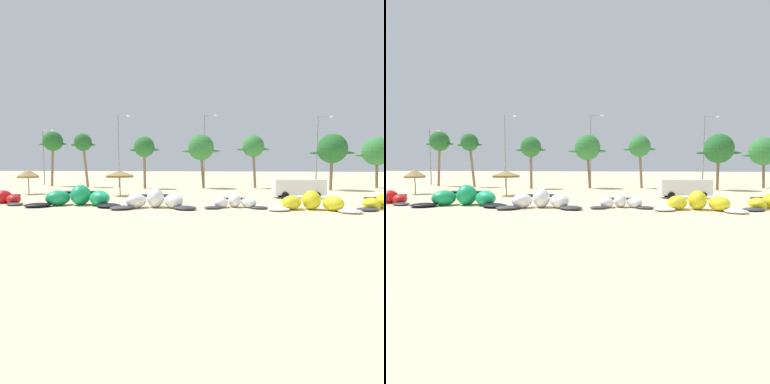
% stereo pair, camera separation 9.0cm
% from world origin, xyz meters
% --- Properties ---
extents(ground_plane, '(260.00, 260.00, 0.00)m').
position_xyz_m(ground_plane, '(0.00, 0.00, 0.00)').
color(ground_plane, beige).
extents(kite_far_left, '(5.85, 2.93, 1.11)m').
position_xyz_m(kite_far_left, '(-10.79, 0.31, 0.43)').
color(kite_far_left, '#333338').
rests_on(kite_far_left, ground).
extents(kite_left, '(8.04, 3.90, 1.65)m').
position_xyz_m(kite_left, '(-3.60, -0.22, 0.63)').
color(kite_left, black).
rests_on(kite_left, ground).
extents(kite_left_of_center, '(6.76, 3.44, 1.48)m').
position_xyz_m(kite_left_of_center, '(2.87, -1.02, 0.56)').
color(kite_left_of_center, '#333338').
rests_on(kite_left_of_center, ground).
extents(kite_center, '(5.05, 2.59, 1.06)m').
position_xyz_m(kite_center, '(8.95, -0.14, 0.41)').
color(kite_center, '#333338').
rests_on(kite_center, ground).
extents(kite_right_of_center, '(6.63, 3.42, 1.41)m').
position_xyz_m(kite_right_of_center, '(14.51, -0.93, 0.54)').
color(kite_right_of_center, white).
rests_on(kite_right_of_center, ground).
extents(beach_umbrella_near_van, '(2.33, 2.33, 2.80)m').
position_xyz_m(beach_umbrella_near_van, '(-13.85, 9.00, 2.31)').
color(beach_umbrella_near_van, brown).
rests_on(beach_umbrella_near_van, ground).
extents(beach_umbrella_middle, '(3.01, 3.01, 2.66)m').
position_xyz_m(beach_umbrella_middle, '(-3.07, 8.40, 2.31)').
color(beach_umbrella_middle, brown).
rests_on(beach_umbrella_middle, ground).
extents(parked_van, '(5.10, 2.55, 1.84)m').
position_xyz_m(parked_van, '(15.20, 7.93, 1.09)').
color(parked_van, white).
rests_on(parked_van, ground).
extents(palm_leftmost, '(4.48, 2.99, 8.36)m').
position_xyz_m(palm_leftmost, '(-18.26, 22.37, 6.74)').
color(palm_leftmost, '#7F6647').
rests_on(palm_leftmost, ground).
extents(palm_left, '(3.84, 2.56, 7.85)m').
position_xyz_m(palm_left, '(-12.82, 20.98, 6.40)').
color(palm_left, '#7F6647').
rests_on(palm_left, ground).
extents(palm_left_of_gap, '(4.23, 2.82, 7.13)m').
position_xyz_m(palm_left_of_gap, '(-3.04, 18.68, 5.62)').
color(palm_left_of_gap, '#7F6647').
rests_on(palm_left_of_gap, ground).
extents(palm_center_left, '(5.42, 3.62, 7.52)m').
position_xyz_m(palm_center_left, '(4.58, 20.47, 5.66)').
color(palm_center_left, brown).
rests_on(palm_center_left, ground).
extents(palm_center_right, '(4.53, 3.02, 7.38)m').
position_xyz_m(palm_center_right, '(11.82, 21.24, 5.78)').
color(palm_center_right, '#7F6647').
rests_on(palm_center_right, ground).
extents(palm_right_of_gap, '(5.65, 3.77, 7.25)m').
position_xyz_m(palm_right_of_gap, '(21.65, 18.76, 5.32)').
color(palm_right_of_gap, brown).
rests_on(palm_right_of_gap, ground).
extents(palm_right, '(5.94, 3.96, 7.16)m').
position_xyz_m(palm_right, '(29.17, 23.59, 5.14)').
color(palm_right, brown).
rests_on(palm_right, ground).
extents(lamppost_west, '(1.99, 0.24, 8.84)m').
position_xyz_m(lamppost_west, '(-21.00, 24.62, 4.98)').
color(lamppost_west, gray).
rests_on(lamppost_west, ground).
extents(lamppost_west_center, '(1.87, 0.24, 10.29)m').
position_xyz_m(lamppost_west_center, '(-7.08, 20.27, 5.70)').
color(lamppost_west_center, gray).
rests_on(lamppost_west_center, ground).
extents(lamppost_east_center, '(2.03, 0.24, 10.61)m').
position_xyz_m(lamppost_east_center, '(4.97, 23.28, 5.88)').
color(lamppost_east_center, gray).
rests_on(lamppost_east_center, ground).
extents(lamppost_east, '(2.16, 0.24, 10.04)m').
position_xyz_m(lamppost_east, '(20.85, 22.33, 5.61)').
color(lamppost_east, gray).
rests_on(lamppost_east, ground).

